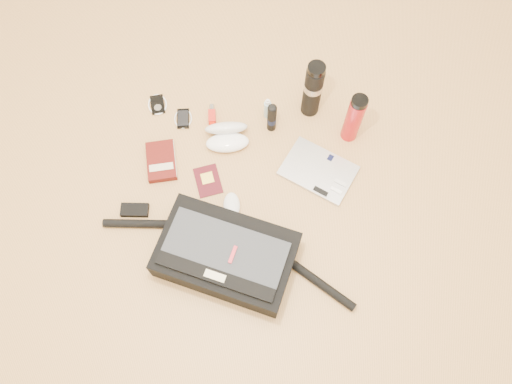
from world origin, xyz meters
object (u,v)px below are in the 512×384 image
messenger_bag (226,255)px  laptop (319,171)px  thermos_black (313,89)px  thermos_red (354,118)px  book (162,161)px

messenger_bag → laptop: bearing=64.0°
thermos_black → messenger_bag: bearing=-110.3°
messenger_bag → thermos_black: 0.77m
messenger_bag → laptop: messenger_bag is taller
thermos_red → thermos_black: bearing=148.7°
laptop → thermos_red: thermos_red is taller
book → thermos_black: (0.59, 0.34, 0.13)m
messenger_bag → thermos_red: size_ratio=3.78×
laptop → thermos_black: (-0.06, 0.30, 0.14)m
messenger_bag → laptop: (0.33, 0.42, -0.05)m
messenger_bag → thermos_red: (0.44, 0.61, 0.07)m
book → thermos_red: size_ratio=0.76×
book → thermos_red: 0.81m
messenger_bag → laptop: 0.53m
laptop → thermos_red: (0.12, 0.19, 0.12)m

